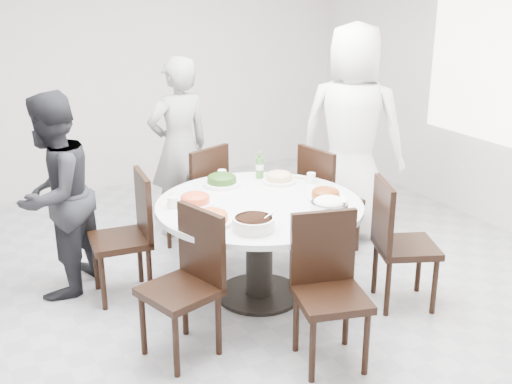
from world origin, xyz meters
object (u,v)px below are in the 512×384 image
dining_table (259,251)px  rice_bowl (329,210)px  diner_right (352,132)px  chair_s (332,295)px  diner_middle (179,148)px  chair_nw (120,237)px  diner_left (54,196)px  beverage_bottle (260,165)px  chair_sw (179,288)px  chair_ne (331,199)px  chair_se (407,244)px  chair_n (195,197)px  soup_bowl (254,224)px

dining_table → rice_bowl: 0.70m
dining_table → diner_right: bearing=27.4°
chair_s → diner_middle: size_ratio=0.58×
chair_nw → diner_middle: size_ratio=0.58×
diner_left → beverage_bottle: 1.59m
chair_sw → beverage_bottle: bearing=114.9°
diner_middle → diner_right: bearing=145.2°
chair_s → diner_middle: 2.42m
chair_ne → chair_sw: bearing=106.7°
chair_ne → rice_bowl: 1.19m
chair_s → chair_se: (0.91, 0.37, 0.00)m
chair_n → diner_left: diner_left is taller
chair_se → chair_s: bearing=135.5°
chair_sw → chair_s: 0.94m
chair_n → chair_sw: size_ratio=1.00×
chair_se → rice_bowl: size_ratio=3.72×
chair_s → rice_bowl: chair_s is taller
dining_table → chair_n: bearing=93.3°
chair_se → diner_right: bearing=4.6°
chair_ne → diner_right: 0.66m
chair_nw → soup_bowl: bearing=41.0°
chair_sw → diner_right: diner_right is taller
dining_table → soup_bowl: 0.65m
chair_sw → chair_s: (0.78, -0.53, 0.00)m
chair_sw → chair_se: size_ratio=1.00×
dining_table → beverage_bottle: (0.29, 0.51, 0.48)m
chair_n → diner_left: bearing=-8.5°
dining_table → soup_bowl: size_ratio=5.40×
chair_s → chair_se: same height
rice_bowl → soup_bowl: (-0.55, 0.05, -0.01)m
chair_ne → chair_s: bearing=135.2°
dining_table → chair_sw: size_ratio=1.58×
diner_right → diner_left: 2.61m
dining_table → chair_ne: chair_ne is taller
soup_bowl → chair_sw: bearing=-177.3°
rice_bowl → chair_nw: bearing=140.5°
chair_ne → chair_s: same height
dining_table → chair_n: size_ratio=1.58×
chair_n → rice_bowl: 1.59m
chair_sw → soup_bowl: size_ratio=3.42×
chair_n → diner_right: bearing=145.8°
diner_middle → diner_left: (-1.24, -0.62, -0.05)m
beverage_bottle → diner_left: bearing=169.3°
chair_n → beverage_bottle: (0.35, -0.53, 0.38)m
beverage_bottle → chair_ne: bearing=-5.0°
chair_nw → chair_ne: bearing=95.2°
chair_sw → chair_s: size_ratio=1.00×
diner_left → beverage_bottle: bearing=123.2°
chair_s → diner_left: bearing=140.5°
soup_bowl → beverage_bottle: (0.56, 0.93, 0.07)m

